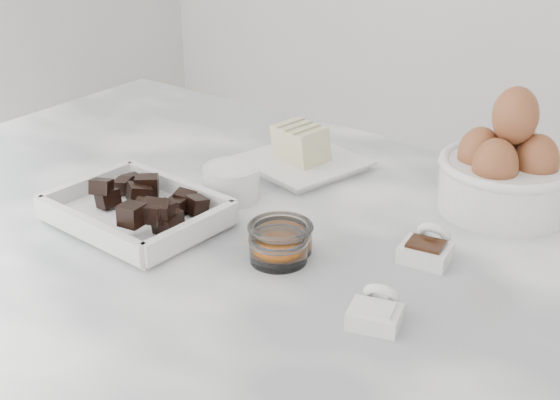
# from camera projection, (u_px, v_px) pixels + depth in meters

# --- Properties ---
(marble_slab) EXTENTS (1.20, 0.80, 0.04)m
(marble_slab) POSITION_uv_depth(u_px,v_px,m) (253.00, 247.00, 0.98)
(marble_slab) COLOR white
(marble_slab) RESTS_ON cabinet
(chocolate_dish) EXTENTS (0.22, 0.18, 0.06)m
(chocolate_dish) POSITION_uv_depth(u_px,v_px,m) (136.00, 206.00, 0.99)
(chocolate_dish) COLOR white
(chocolate_dish) RESTS_ON marble_slab
(butter_plate) EXTENTS (0.19, 0.19, 0.06)m
(butter_plate) POSITION_uv_depth(u_px,v_px,m) (301.00, 153.00, 1.15)
(butter_plate) COLOR white
(butter_plate) RESTS_ON marble_slab
(sugar_ramekin) EXTENTS (0.08, 0.08, 0.05)m
(sugar_ramekin) POSITION_uv_depth(u_px,v_px,m) (232.00, 181.00, 1.05)
(sugar_ramekin) COLOR white
(sugar_ramekin) RESTS_ON marble_slab
(egg_bowl) EXTENTS (0.18, 0.18, 0.17)m
(egg_bowl) POSITION_uv_depth(u_px,v_px,m) (506.00, 171.00, 1.01)
(egg_bowl) COLOR white
(egg_bowl) RESTS_ON marble_slab
(honey_bowl) EXTENTS (0.08, 0.08, 0.03)m
(honey_bowl) POSITION_uv_depth(u_px,v_px,m) (280.00, 237.00, 0.92)
(honey_bowl) COLOR white
(honey_bowl) RESTS_ON marble_slab
(zest_bowl) EXTENTS (0.07, 0.07, 0.03)m
(zest_bowl) POSITION_uv_depth(u_px,v_px,m) (279.00, 248.00, 0.90)
(zest_bowl) COLOR white
(zest_bowl) RESTS_ON marble_slab
(vanilla_spoon) EXTENTS (0.06, 0.07, 0.04)m
(vanilla_spoon) POSITION_uv_depth(u_px,v_px,m) (428.00, 247.00, 0.91)
(vanilla_spoon) COLOR white
(vanilla_spoon) RESTS_ON marble_slab
(salt_spoon) EXTENTS (0.06, 0.07, 0.04)m
(salt_spoon) POSITION_uv_depth(u_px,v_px,m) (376.00, 310.00, 0.79)
(salt_spoon) COLOR white
(salt_spoon) RESTS_ON marble_slab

